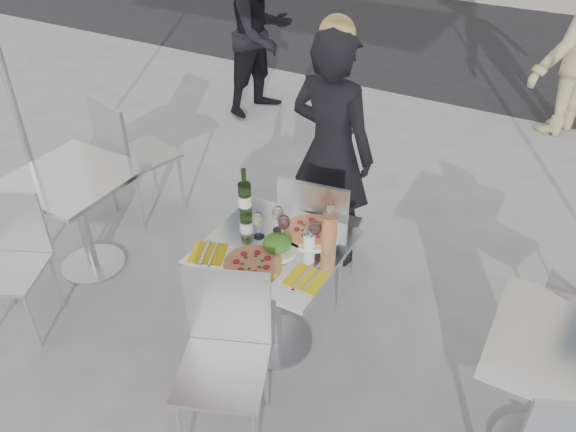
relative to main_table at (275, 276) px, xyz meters
The scene contains 23 objects.
ground 0.54m from the main_table, ahead, with size 80.00×80.00×0.00m, color gray.
street_asphalt 6.52m from the main_table, 90.00° to the left, with size 24.00×5.00×0.00m, color black.
main_table is the anchor object (origin of this frame).
side_table_left 1.50m from the main_table, behind, with size 0.72×0.72×0.75m.
side_table_right 1.50m from the main_table, ahead, with size 0.72×0.72×0.75m.
chair_far 0.50m from the main_table, 88.28° to the left, with size 0.48×0.49×0.93m.
chair_near 0.56m from the main_table, 85.03° to the right, with size 0.55×0.55×0.91m.
side_chair_lfar 1.77m from the main_table, 158.39° to the left, with size 0.56×0.57×1.00m.
side_chair_lnear 1.58m from the main_table, 159.89° to the right, with size 0.52×0.53×0.86m.
woman_diner 1.00m from the main_table, 97.24° to the left, with size 0.60×0.40×1.66m, color black.
pedestrian_a 3.42m from the main_table, 122.32° to the left, with size 0.80×0.62×1.65m, color black.
pizza_near 0.30m from the main_table, 94.10° to the right, with size 0.30×0.30×0.02m.
pizza_far 0.32m from the main_table, 58.11° to the left, with size 0.33×0.33×0.03m.
salad_plate 0.25m from the main_table, 31.77° to the right, with size 0.22×0.22×0.09m.
wine_bottle 0.47m from the main_table, 148.89° to the left, with size 0.07×0.08×0.29m.
carafe 0.44m from the main_table, 21.42° to the left, with size 0.08×0.08×0.29m.
sugar_shaker 0.32m from the main_table, 22.50° to the left, with size 0.06×0.06×0.11m.
wineglass_white_a 0.34m from the main_table, 165.78° to the left, with size 0.07×0.07×0.16m.
wineglass_white_b 0.35m from the main_table, 111.25° to the left, with size 0.07×0.07×0.16m.
wineglass_red_a 0.33m from the main_table, 74.95° to the left, with size 0.07×0.07×0.16m.
wineglass_red_b 0.39m from the main_table, 29.54° to the left, with size 0.07×0.07×0.16m.
napkin_left 0.41m from the main_table, 140.63° to the right, with size 0.23×0.23×0.01m.
napkin_right 0.38m from the main_table, 29.50° to the right, with size 0.18×0.20×0.01m.
Camera 1 is at (1.20, -2.01, 2.59)m, focal length 35.00 mm.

